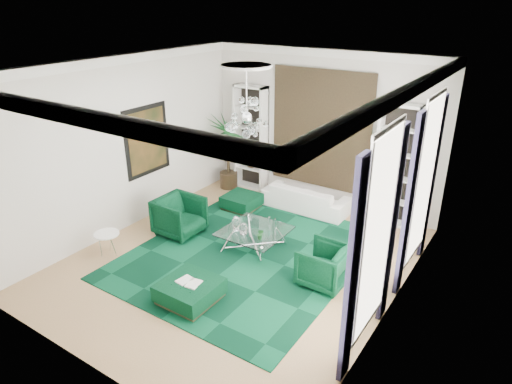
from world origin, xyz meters
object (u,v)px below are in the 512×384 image
Objects in this scene: armchair_right at (324,265)px; side_table at (108,244)px; sofa at (306,198)px; coffee_table at (255,240)px; ottoman_side at (242,202)px; palm at (228,141)px; ottoman_front at (190,292)px; armchair_left at (180,216)px.

armchair_right is 1.69× the size of side_table.
coffee_table is (0.00, -2.30, -0.10)m from sofa.
armchair_right is 1.05× the size of ottoman_side.
sofa is at bearing -2.34° from palm.
ottoman_side is at bearing 32.20° from sofa.
side_table reaches higher than ottoman_front.
armchair_left is at bearing 68.20° from side_table.
ottoman_side is 0.86× the size of ottoman_front.
armchair_right is 4.37m from side_table.
coffee_table is 1.98m from ottoman_side.
sofa is 3.18m from armchair_left.
ottoman_front is 0.36× the size of palm.
armchair_left is 1.63m from side_table.
armchair_left is (-1.75, -2.65, 0.12)m from sofa.
ottoman_front is (1.40, -3.55, 0.01)m from ottoman_side.
palm is (-2.50, 4.50, 1.13)m from ottoman_front.
ottoman_side is at bearing 132.95° from coffee_table.
sofa is 3.18m from armchair_right.
sofa is at bearing -146.56° from armchair_right.
armchair_left is at bearing 56.56° from sofa.
coffee_table is 0.48× the size of palm.
ottoman_side is at bearing -12.53° from armchair_left.
side_table reaches higher than ottoman_side.
sofa is 2.26× the size of armchair_left.
side_table is (-4.10, -1.50, -0.15)m from armchair_right.
coffee_table is at bearing -101.31° from armchair_right.
sofa is at bearing 60.48° from side_table.
armchair_left is at bearing -75.72° from palm.
armchair_left is 2.97m from palm.
sofa is 1.70× the size of coffee_table.
armchair_left is 0.75× the size of coffee_table.
palm is at bearing -123.22° from armchair_right.
armchair_right is at bearing 45.83° from ottoman_front.
coffee_table is (-1.75, 0.35, -0.17)m from armchair_right.
armchair_right is 2.45m from ottoman_front.
coffee_table is at bearing 38.21° from side_table.
sofa is 2.51× the size of armchair_right.
armchair_left is 0.36× the size of palm.
sofa is 2.65m from palm.
ottoman_side is (0.40, 1.80, -0.25)m from armchair_left.
armchair_right is (1.75, -2.65, 0.08)m from sofa.
armchair_left is 1.16× the size of ottoman_side.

